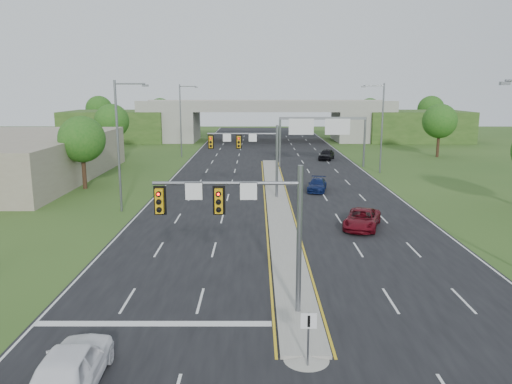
{
  "coord_description": "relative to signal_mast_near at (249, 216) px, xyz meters",
  "views": [
    {
      "loc": [
        -1.92,
        -21.53,
        10.24
      ],
      "look_at": [
        -1.96,
        13.61,
        3.0
      ],
      "focal_mm": 35.0,
      "sensor_mm": 36.0,
      "label": 1
    }
  ],
  "objects": [
    {
      "name": "tree_back_c",
      "position": [
        26.26,
        94.07,
        0.78
      ],
      "size": [
        5.6,
        5.6,
        8.32
      ],
      "color": "#382316",
      "rests_on": "ground"
    },
    {
      "name": "tree_l_near",
      "position": [
        -17.74,
        30.07,
        0.45
      ],
      "size": [
        4.8,
        4.8,
        7.6
      ],
      "color": "#382316",
      "rests_on": "ground"
    },
    {
      "name": "tree_back_d",
      "position": [
        40.26,
        94.07,
        1.11
      ],
      "size": [
        6.0,
        6.0,
        8.85
      ],
      "color": "#382316",
      "rests_on": "ground"
    },
    {
      "name": "overpass",
      "position": [
        2.26,
        80.07,
        -1.17
      ],
      "size": [
        80.0,
        14.0,
        8.1
      ],
      "color": "gray",
      "rests_on": "ground"
    },
    {
      "name": "signal_mast_far",
      "position": [
        0.0,
        25.0,
        0.0
      ],
      "size": [
        6.62,
        0.6,
        7.0
      ],
      "color": "slate",
      "rests_on": "ground"
    },
    {
      "name": "lane_markings",
      "position": [
        1.66,
        28.99,
        -4.7
      ],
      "size": [
        23.72,
        160.0,
        0.01
      ],
      "color": "gold",
      "rests_on": "road"
    },
    {
      "name": "median",
      "position": [
        2.26,
        23.07,
        -4.63
      ],
      "size": [
        2.0,
        54.0,
        0.16
      ],
      "primitive_type": "cube",
      "color": "gray",
      "rests_on": "road"
    },
    {
      "name": "lightpole_r_far",
      "position": [
        15.56,
        40.07,
        1.38
      ],
      "size": [
        2.85,
        0.25,
        11.0
      ],
      "color": "slate",
      "rests_on": "ground"
    },
    {
      "name": "lightpole_l_far",
      "position": [
        -11.03,
        55.07,
        1.38
      ],
      "size": [
        2.85,
        0.25,
        11.0
      ],
      "color": "slate",
      "rests_on": "ground"
    },
    {
      "name": "signal_mast_near",
      "position": [
        0.0,
        0.0,
        0.0
      ],
      "size": [
        6.62,
        0.6,
        7.0
      ],
      "color": "slate",
      "rests_on": "ground"
    },
    {
      "name": "tree_l_mid",
      "position": [
        -21.74,
        55.07,
        0.78
      ],
      "size": [
        5.2,
        5.2,
        8.12
      ],
      "color": "#382316",
      "rests_on": "ground"
    },
    {
      "name": "tree_back_a",
      "position": [
        -35.74,
        94.07,
        1.11
      ],
      "size": [
        6.0,
        6.0,
        8.85
      ],
      "color": "#382316",
      "rests_on": "ground"
    },
    {
      "name": "car_white",
      "position": [
        -6.07,
        -5.89,
        -3.84
      ],
      "size": [
        2.2,
        5.12,
        1.72
      ],
      "primitive_type": "imported",
      "rotation": [
        0.0,
        0.0,
        3.17
      ],
      "color": "white",
      "rests_on": "road"
    },
    {
      "name": "median_nose",
      "position": [
        2.26,
        -3.93,
        -4.63
      ],
      "size": [
        2.0,
        2.0,
        0.16
      ],
      "primitive_type": "cone",
      "color": "gray",
      "rests_on": "road"
    },
    {
      "name": "road",
      "position": [
        2.26,
        35.07,
        -4.72
      ],
      "size": [
        24.0,
        160.0,
        0.02
      ],
      "primitive_type": "cube",
      "color": "black",
      "rests_on": "ground"
    },
    {
      "name": "commercial_building",
      "position": [
        -27.74,
        35.07,
        -2.23
      ],
      "size": [
        18.0,
        30.0,
        5.0
      ],
      "primitive_type": "cube",
      "color": "gray",
      "rests_on": "ground"
    },
    {
      "name": "lightpole_l_mid",
      "position": [
        -11.03,
        20.07,
        1.38
      ],
      "size": [
        2.85,
        0.25,
        11.0
      ],
      "color": "slate",
      "rests_on": "ground"
    },
    {
      "name": "car_far_b",
      "position": [
        6.56,
        28.74,
        -4.07
      ],
      "size": [
        2.6,
        4.62,
        1.26
      ],
      "primitive_type": "imported",
      "rotation": [
        0.0,
        0.0,
        -0.2
      ],
      "color": "#0B1745",
      "rests_on": "road"
    },
    {
      "name": "ground",
      "position": [
        2.26,
        0.07,
        -4.73
      ],
      "size": [
        240.0,
        240.0,
        0.0
      ],
      "primitive_type": "plane",
      "color": "#2D4D1B",
      "rests_on": "ground"
    },
    {
      "name": "keep_right_sign",
      "position": [
        2.26,
        -4.45,
        -3.21
      ],
      "size": [
        0.6,
        0.13,
        2.2
      ],
      "color": "slate",
      "rests_on": "ground"
    },
    {
      "name": "sign_gantry",
      "position": [
        8.95,
        44.99,
        0.51
      ],
      "size": [
        11.58,
        0.44,
        6.67
      ],
      "color": "slate",
      "rests_on": "ground"
    },
    {
      "name": "car_far_c",
      "position": [
        10.73,
        52.04,
        -3.93
      ],
      "size": [
        3.19,
        4.89,
        1.55
      ],
      "primitive_type": "imported",
      "rotation": [
        0.0,
        0.0,
        -0.33
      ],
      "color": "black",
      "rests_on": "road"
    },
    {
      "name": "car_far_a",
      "position": [
        8.26,
        14.72,
        -4.0
      ],
      "size": [
        3.88,
        5.54,
        1.41
      ],
      "primitive_type": "imported",
      "rotation": [
        0.0,
        0.0,
        -0.34
      ],
      "color": "#5E0914",
      "rests_on": "road"
    },
    {
      "name": "tree_back_b",
      "position": [
        -21.74,
        94.07,
        0.78
      ],
      "size": [
        5.6,
        5.6,
        8.32
      ],
      "color": "#382316",
      "rests_on": "ground"
    },
    {
      "name": "tree_r_mid",
      "position": [
        28.26,
        55.07,
        0.78
      ],
      "size": [
        5.2,
        5.2,
        8.12
      ],
      "color": "#382316",
      "rests_on": "ground"
    }
  ]
}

